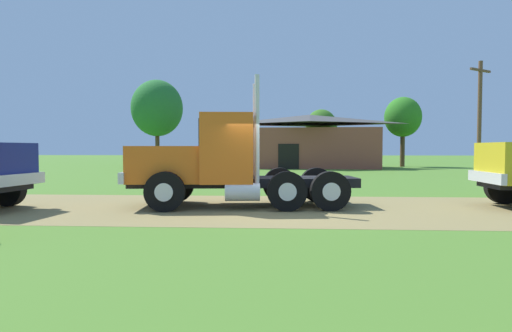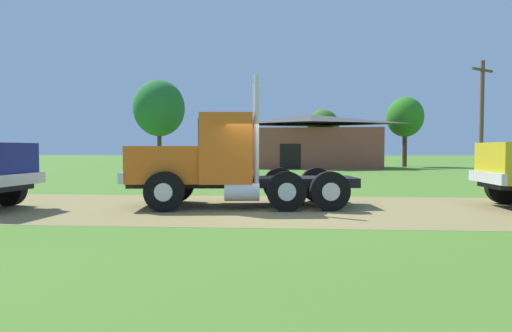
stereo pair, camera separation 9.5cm
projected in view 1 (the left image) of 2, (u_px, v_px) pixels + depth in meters
ground_plane at (272, 208)px, 12.84m from camera, size 200.00×200.00×0.00m
dirt_track at (272, 208)px, 12.84m from camera, size 120.00×6.52×0.01m
truck_foreground_white at (218, 164)px, 13.23m from camera, size 7.20×3.12×3.92m
shed_building at (309, 142)px, 39.94m from camera, size 13.14×7.15×4.95m
utility_pole_near at (480, 115)px, 27.91m from camera, size 1.86×1.41×7.49m
tree_left at (157, 108)px, 44.36m from camera, size 5.31×5.31×8.91m
tree_mid at (321, 127)px, 44.65m from camera, size 3.29×3.29×5.88m
tree_right at (403, 117)px, 42.03m from camera, size 3.56×3.56×6.86m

